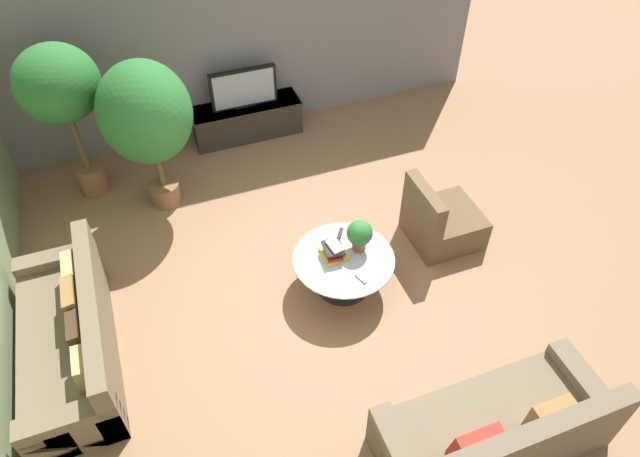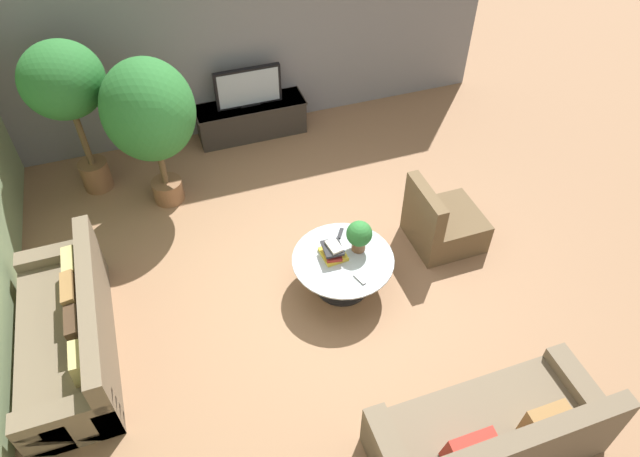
% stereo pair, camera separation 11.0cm
% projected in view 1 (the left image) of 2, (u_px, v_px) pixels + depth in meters
% --- Properties ---
extents(ground_plane, '(24.00, 24.00, 0.00)m').
position_uv_depth(ground_plane, '(316.00, 275.00, 6.54)').
color(ground_plane, '#8C6647').
extents(back_wall_stone, '(7.40, 0.12, 3.00)m').
position_uv_depth(back_wall_stone, '(231.00, 29.00, 7.65)').
color(back_wall_stone, slate).
rests_on(back_wall_stone, ground).
extents(media_console, '(1.58, 0.50, 0.51)m').
position_uv_depth(media_console, '(247.00, 120.00, 8.31)').
color(media_console, '#2D2823').
rests_on(media_console, ground).
extents(television, '(0.94, 0.13, 0.56)m').
position_uv_depth(television, '(243.00, 88.00, 7.94)').
color(television, black).
rests_on(television, media_console).
extents(coffee_table, '(1.10, 1.10, 0.45)m').
position_uv_depth(coffee_table, '(343.00, 266.00, 6.22)').
color(coffee_table, black).
rests_on(coffee_table, ground).
extents(couch_by_wall, '(0.84, 2.14, 0.84)m').
position_uv_depth(couch_by_wall, '(72.00, 338.00, 5.58)').
color(couch_by_wall, brown).
rests_on(couch_by_wall, ground).
extents(couch_near_entry, '(2.01, 0.84, 0.84)m').
position_uv_depth(couch_near_entry, '(496.00, 431.00, 4.91)').
color(couch_near_entry, brown).
rests_on(couch_near_entry, ground).
extents(armchair_wicker, '(0.80, 0.76, 0.86)m').
position_uv_depth(armchair_wicker, '(441.00, 222.00, 6.78)').
color(armchair_wicker, brown).
rests_on(armchair_wicker, ground).
extents(potted_palm_tall, '(0.97, 0.97, 2.05)m').
position_uv_depth(potted_palm_tall, '(60.00, 90.00, 6.54)').
color(potted_palm_tall, brown).
rests_on(potted_palm_tall, ground).
extents(potted_palm_corner, '(1.07, 1.07, 1.97)m').
position_uv_depth(potted_palm_corner, '(146.00, 115.00, 6.52)').
color(potted_palm_corner, brown).
rests_on(potted_palm_corner, ground).
extents(potted_plant_tabletop, '(0.28, 0.28, 0.38)m').
position_uv_depth(potted_plant_tabletop, '(360.00, 234.00, 6.07)').
color(potted_plant_tabletop, brown).
rests_on(potted_plant_tabletop, coffee_table).
extents(book_stack, '(0.26, 0.30, 0.18)m').
position_uv_depth(book_stack, '(334.00, 251.00, 6.10)').
color(book_stack, gold).
rests_on(book_stack, coffee_table).
extents(remote_black, '(0.12, 0.16, 0.02)m').
position_uv_depth(remote_black, '(340.00, 233.00, 6.38)').
color(remote_black, black).
rests_on(remote_black, coffee_table).
extents(remote_silver, '(0.09, 0.16, 0.02)m').
position_uv_depth(remote_silver, '(361.00, 278.00, 5.91)').
color(remote_silver, gray).
rests_on(remote_silver, coffee_table).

